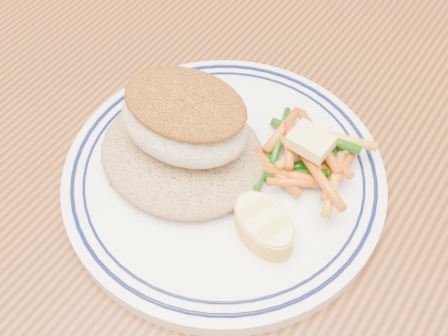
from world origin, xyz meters
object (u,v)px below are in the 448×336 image
plate (224,176)px  rice_pilaf (182,151)px  dining_table (243,289)px  fish_fillet (184,117)px  lemon_wedge (264,225)px  vegetable_pile (308,157)px

plate → rice_pilaf: (-0.03, -0.01, 0.02)m
dining_table → fish_fillet: bearing=160.5°
plate → lemon_wedge: 0.06m
rice_pilaf → fish_fillet: bearing=98.8°
dining_table → fish_fillet: 0.17m
rice_pilaf → lemon_wedge: bearing=-12.8°
dining_table → plate: bearing=144.4°
rice_pilaf → dining_table: bearing=-14.9°
fish_fillet → vegetable_pile: size_ratio=1.16×
dining_table → vegetable_pile: bearing=81.4°
lemon_wedge → fish_fillet: bearing=163.1°
dining_table → lemon_wedge: (0.01, -0.00, 0.12)m
plate → lemon_wedge: lemon_wedge is taller
fish_fillet → vegetable_pile: (0.08, 0.04, -0.03)m
lemon_wedge → vegetable_pile: bearing=93.1°
plate → lemon_wedge: (0.05, -0.03, 0.02)m
dining_table → plate: 0.12m
plate → lemon_wedge: size_ratio=3.91×
rice_pilaf → fish_fillet: fish_fillet is taller
dining_table → vegetable_pile: (0.01, 0.07, 0.13)m
vegetable_pile → lemon_wedge: vegetable_pile is taller
rice_pilaf → vegetable_pile: size_ratio=1.43×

